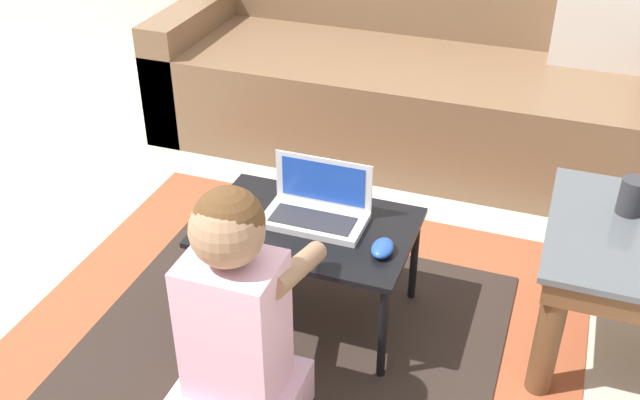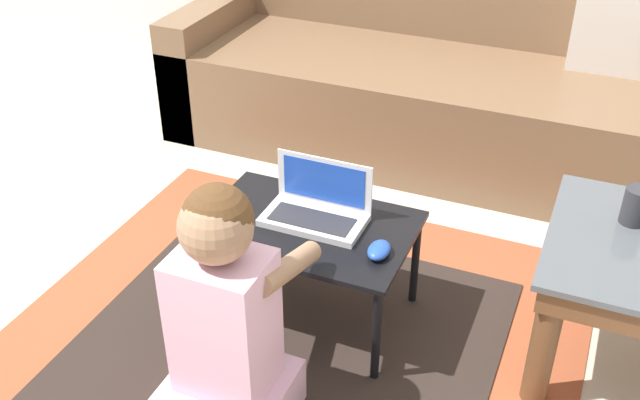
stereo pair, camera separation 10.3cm
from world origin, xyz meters
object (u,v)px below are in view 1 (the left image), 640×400
computer_mouse (383,247)px  person_seated (236,327)px  laptop (317,210)px  cup_on_table (632,196)px  couch (419,77)px  laptop_desk (308,235)px

computer_mouse → person_seated: person_seated is taller
person_seated → laptop: bearing=86.8°
computer_mouse → person_seated: bearing=-122.3°
laptop → cup_on_table: (0.84, 0.22, 0.10)m
couch → laptop: 1.24m
cup_on_table → computer_mouse: bearing=-153.4°
couch → computer_mouse: bearing=-81.1°
laptop_desk → cup_on_table: 0.90m
couch → laptop: (-0.02, -1.24, 0.08)m
laptop → couch: bearing=89.2°
computer_mouse → person_seated: size_ratio=0.13×
couch → computer_mouse: 1.35m
computer_mouse → couch: bearing=98.9°
couch → computer_mouse: (0.21, -1.33, 0.06)m
couch → person_seated: size_ratio=3.03×
person_seated → cup_on_table: 1.13m
couch → person_seated: couch is taller
cup_on_table → laptop_desk: bearing=-163.6°
couch → person_seated: 1.73m
couch → laptop_desk: couch is taller
laptop_desk → person_seated: person_seated is taller
couch → person_seated: bearing=-91.5°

